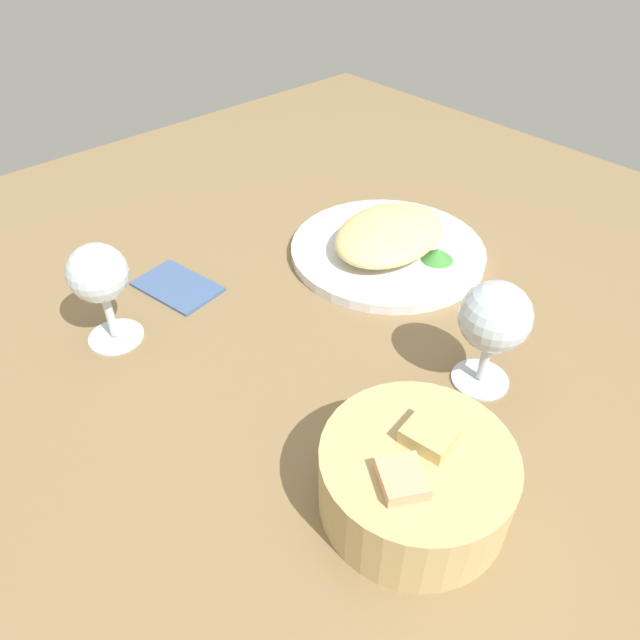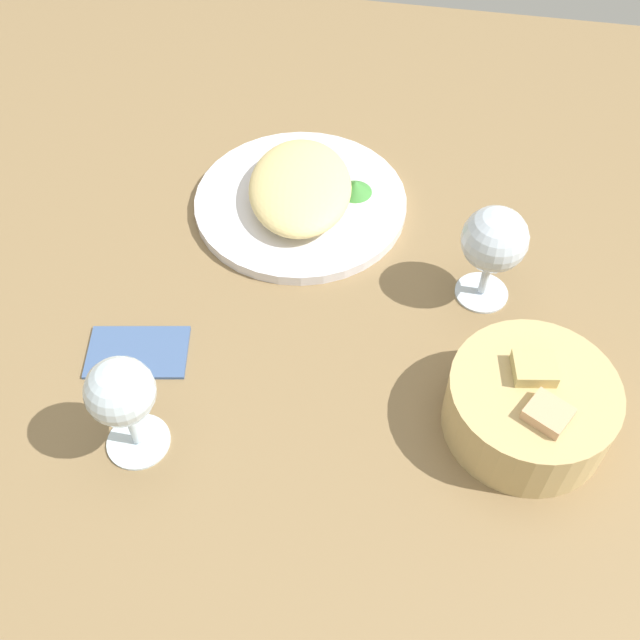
% 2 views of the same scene
% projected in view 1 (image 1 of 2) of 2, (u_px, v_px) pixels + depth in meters
% --- Properties ---
extents(ground_plane, '(1.40, 1.40, 0.02)m').
position_uv_depth(ground_plane, '(334.00, 343.00, 0.71)').
color(ground_plane, olive).
extents(plate, '(0.27, 0.27, 0.01)m').
position_uv_depth(plate, '(387.00, 251.00, 0.84)').
color(plate, white).
rests_on(plate, ground_plane).
extents(omelette, '(0.20, 0.16, 0.04)m').
position_uv_depth(omelette, '(389.00, 234.00, 0.82)').
color(omelette, '#E6CD84').
rests_on(omelette, plate).
extents(lettuce_garnish, '(0.04, 0.04, 0.02)m').
position_uv_depth(lettuce_garnish, '(437.00, 254.00, 0.80)').
color(lettuce_garnish, '#3E8838').
rests_on(lettuce_garnish, plate).
extents(bread_basket, '(0.17, 0.17, 0.08)m').
position_uv_depth(bread_basket, '(415.00, 478.00, 0.51)').
color(bread_basket, tan).
rests_on(bread_basket, ground_plane).
extents(wine_glass_near, '(0.07, 0.07, 0.13)m').
position_uv_depth(wine_glass_near, '(99.00, 279.00, 0.65)').
color(wine_glass_near, silver).
rests_on(wine_glass_near, ground_plane).
extents(wine_glass_far, '(0.07, 0.07, 0.13)m').
position_uv_depth(wine_glass_far, '(494.00, 321.00, 0.59)').
color(wine_glass_far, silver).
rests_on(wine_glass_far, ground_plane).
extents(folded_napkin, '(0.09, 0.12, 0.01)m').
position_uv_depth(folded_napkin, '(177.00, 285.00, 0.78)').
color(folded_napkin, '#425D8D').
rests_on(folded_napkin, ground_plane).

